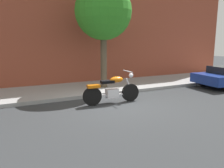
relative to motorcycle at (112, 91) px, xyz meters
The scene contains 4 objects.
ground_plane 0.60m from the motorcycle, 62.14° to the right, with size 60.00×60.00×0.00m, color #303335.
sidewalk 2.64m from the motorcycle, 86.19° to the left, with size 20.61×3.01×0.14m, color #959595.
motorcycle is the anchor object (origin of this frame).
street_tree 3.86m from the motorcycle, 72.49° to the left, with size 2.53×2.53×4.83m.
Camera 1 is at (-3.67, -6.59, 2.16)m, focal length 35.02 mm.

